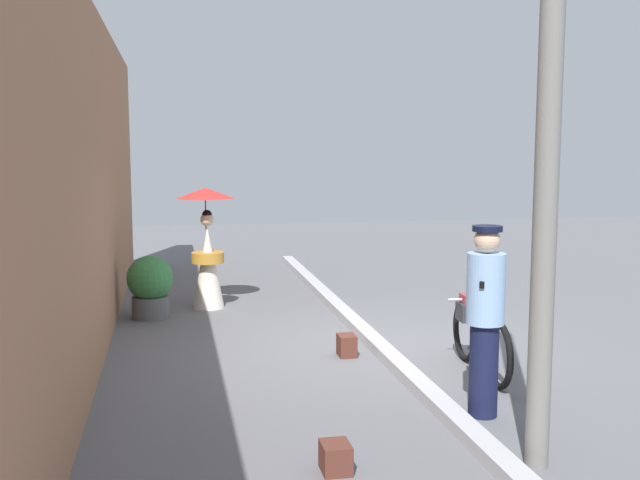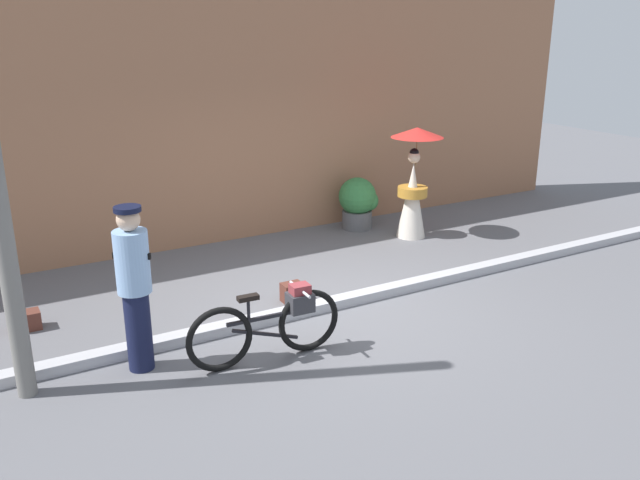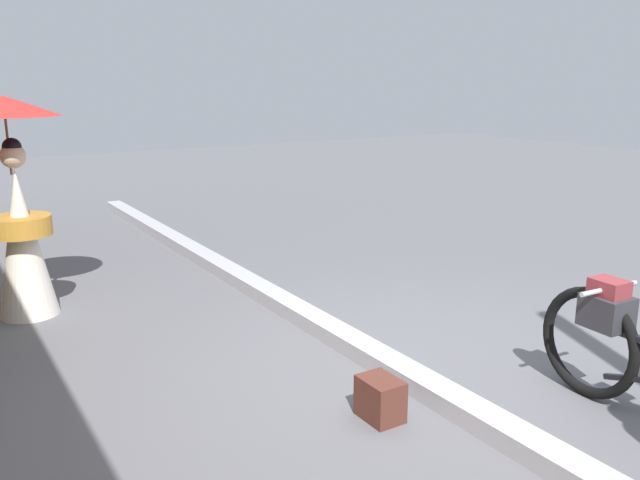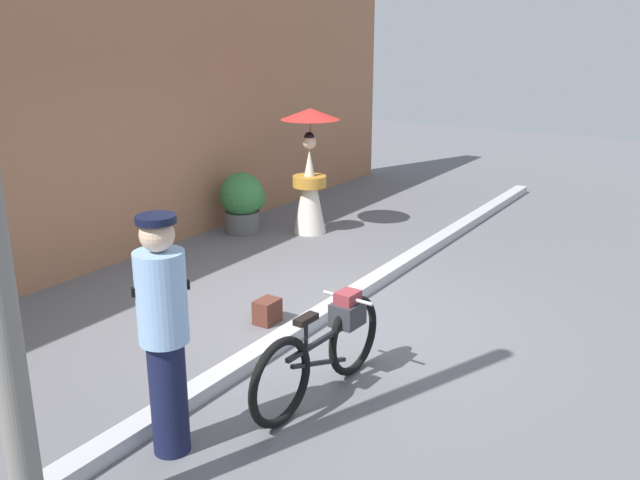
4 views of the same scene
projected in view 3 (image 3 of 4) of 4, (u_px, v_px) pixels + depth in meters
ground_plane at (403, 381)px, 4.31m from camera, size 30.00×30.00×0.00m
sidewalk_curb at (403, 373)px, 4.29m from camera, size 14.00×0.20×0.12m
person_with_parasol at (18, 205)px, 5.32m from camera, size 0.85×0.85×1.82m
backpack_on_pavement at (381, 398)px, 3.81m from camera, size 0.26×0.20×0.25m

